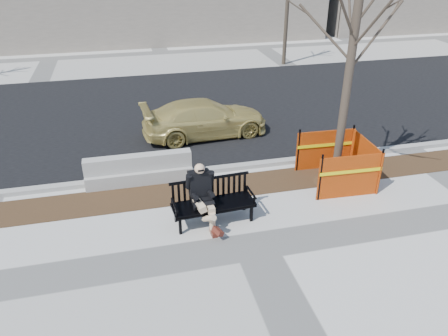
# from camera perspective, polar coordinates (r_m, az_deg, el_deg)

# --- Properties ---
(ground) EXTENTS (120.00, 120.00, 0.00)m
(ground) POSITION_cam_1_polar(r_m,az_deg,el_deg) (9.61, 4.10, -10.18)
(ground) COLOR beige
(ground) RESTS_ON ground
(mulch_strip) EXTENTS (40.00, 1.20, 0.02)m
(mulch_strip) POSITION_cam_1_polar(r_m,az_deg,el_deg) (11.67, 0.32, -2.49)
(mulch_strip) COLOR #47301C
(mulch_strip) RESTS_ON ground
(asphalt_street) EXTENTS (60.00, 10.40, 0.01)m
(asphalt_street) POSITION_cam_1_polar(r_m,az_deg,el_deg) (17.20, -4.69, 7.76)
(asphalt_street) COLOR black
(asphalt_street) RESTS_ON ground
(curb) EXTENTS (60.00, 0.25, 0.12)m
(curb) POSITION_cam_1_polar(r_m,az_deg,el_deg) (12.45, -0.73, -0.12)
(curb) COLOR #9E9B93
(curb) RESTS_ON ground
(bench) EXTENTS (2.00, 0.83, 1.05)m
(bench) POSITION_cam_1_polar(r_m,az_deg,el_deg) (10.34, -1.38, -7.00)
(bench) COLOR black
(bench) RESTS_ON ground
(seated_man) EXTENTS (0.71, 1.11, 1.49)m
(seated_man) POSITION_cam_1_polar(r_m,az_deg,el_deg) (10.33, -2.88, -7.08)
(seated_man) COLOR black
(seated_man) RESTS_ON ground
(tree_fence) EXTENTS (2.68, 2.68, 6.43)m
(tree_fence) POSITION_cam_1_polar(r_m,az_deg,el_deg) (12.32, 14.29, -1.72)
(tree_fence) COLOR #DB410C
(tree_fence) RESTS_ON ground
(sedan) EXTENTS (4.31, 2.03, 1.21)m
(sedan) POSITION_cam_1_polar(r_m,az_deg,el_deg) (14.81, -2.45, 4.37)
(sedan) COLOR tan
(sedan) RESTS_ON ground
(jersey_barrier_left) EXTENTS (2.86, 0.58, 0.82)m
(jersey_barrier_left) POSITION_cam_1_polar(r_m,az_deg,el_deg) (12.15, -10.97, -1.78)
(jersey_barrier_left) COLOR #A7A49C
(jersey_barrier_left) RESTS_ON ground
(far_tree_right) EXTENTS (2.93, 2.93, 5.98)m
(far_tree_right) POSITION_cam_1_polar(r_m,az_deg,el_deg) (23.94, 7.84, 13.41)
(far_tree_right) COLOR #44392B
(far_tree_right) RESTS_ON ground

